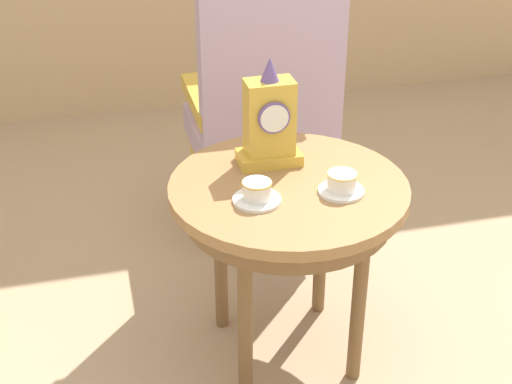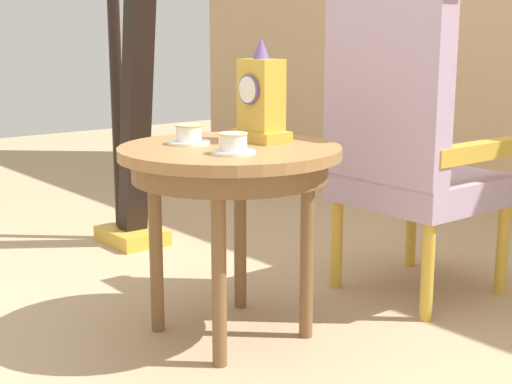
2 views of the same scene
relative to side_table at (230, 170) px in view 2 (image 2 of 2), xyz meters
name	(u,v)px [view 2 (image 2 of 2)]	position (x,y,z in m)	size (l,w,h in m)	color
ground_plane	(199,330)	(-0.09, -0.07, -0.55)	(10.00, 10.00, 0.00)	tan
side_table	(230,170)	(0.00, 0.00, 0.00)	(0.70, 0.70, 0.63)	#9E7042
teacup_left	(189,136)	(-0.11, -0.08, 0.10)	(0.14, 0.14, 0.06)	white
teacup_right	(233,144)	(0.13, -0.09, 0.10)	(0.13, 0.13, 0.06)	white
mantel_clock	(261,100)	(-0.02, 0.14, 0.21)	(0.19, 0.11, 0.34)	gold
armchair	(405,140)	(0.11, 0.71, 0.04)	(0.56, 0.53, 1.14)	#B299B7
harp	(131,91)	(-1.13, 0.29, 0.17)	(0.40, 0.24, 1.78)	gold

